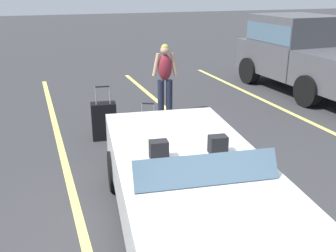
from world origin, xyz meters
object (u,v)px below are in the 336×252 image
at_px(suitcase_medium_bright, 148,134).
at_px(parked_pickup_truck_near, 304,52).
at_px(suitcase_large_black, 104,121).
at_px(convertible_car, 198,198).
at_px(traveler_person, 165,76).
at_px(duffel_bag, 163,123).

bearing_deg(suitcase_medium_bright, parked_pickup_truck_near, 142.68).
bearing_deg(parked_pickup_truck_near, suitcase_large_black, 105.27).
relative_size(convertible_car, traveler_person, 2.62).
xyz_separation_m(convertible_car, suitcase_large_black, (-3.67, -0.39, -0.22)).
distance_m(duffel_bag, traveler_person, 1.35).
height_order(convertible_car, duffel_bag, convertible_car).
height_order(traveler_person, parked_pickup_truck_near, parked_pickup_truck_near).
bearing_deg(convertible_car, traveler_person, 172.30).
relative_size(convertible_car, parked_pickup_truck_near, 0.86).
bearing_deg(suitcase_large_black, convertible_car, -167.21).
height_order(suitcase_large_black, parked_pickup_truck_near, parked_pickup_truck_near).
distance_m(convertible_car, suitcase_medium_bright, 2.87).
relative_size(traveler_person, parked_pickup_truck_near, 0.33).
bearing_deg(duffel_bag, convertible_car, -13.02).
height_order(convertible_car, traveler_person, traveler_person).
xyz_separation_m(duffel_bag, traveler_person, (-1.03, 0.41, 0.77)).
bearing_deg(suitcase_medium_bright, traveler_person, 178.66).
bearing_deg(parked_pickup_truck_near, suitcase_medium_bright, 114.57).
bearing_deg(traveler_person, parked_pickup_truck_near, 109.54).
xyz_separation_m(traveler_person, parked_pickup_truck_near, (-0.78, 4.44, 0.18)).
distance_m(traveler_person, parked_pickup_truck_near, 4.51).
xyz_separation_m(suitcase_large_black, traveler_person, (-1.09, 1.66, 0.56)).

